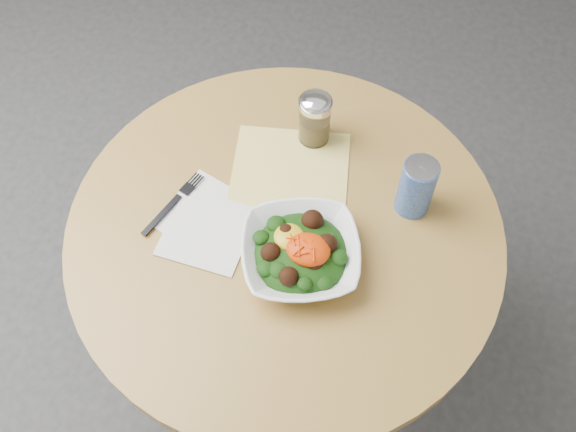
{
  "coord_description": "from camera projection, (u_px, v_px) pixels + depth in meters",
  "views": [
    {
      "loc": [
        0.17,
        -0.66,
        1.87
      ],
      "look_at": [
        0.01,
        -0.01,
        0.81
      ],
      "focal_mm": 40.0,
      "sensor_mm": 36.0,
      "label": 1
    }
  ],
  "objects": [
    {
      "name": "ground",
      "position": [
        286.0,
        353.0,
        1.95
      ],
      "size": [
        6.0,
        6.0,
        0.0
      ],
      "primitive_type": "plane",
      "color": "#2E2E30",
      "rests_on": "ground"
    },
    {
      "name": "spice_shaker",
      "position": [
        315.0,
        119.0,
        1.38
      ],
      "size": [
        0.07,
        0.07,
        0.13
      ],
      "color": "silver",
      "rests_on": "table"
    },
    {
      "name": "fork",
      "position": [
        174.0,
        202.0,
        1.34
      ],
      "size": [
        0.08,
        0.18,
        0.0
      ],
      "color": "black",
      "rests_on": "table"
    },
    {
      "name": "salad_bowl",
      "position": [
        301.0,
        253.0,
        1.25
      ],
      "size": [
        0.29,
        0.29,
        0.09
      ],
      "color": "white",
      "rests_on": "table"
    },
    {
      "name": "paper_napkins",
      "position": [
        207.0,
        223.0,
        1.32
      ],
      "size": [
        0.22,
        0.24,
        0.0
      ],
      "color": "silver",
      "rests_on": "table"
    },
    {
      "name": "table",
      "position": [
        285.0,
        270.0,
        1.48
      ],
      "size": [
        0.9,
        0.9,
        0.75
      ],
      "color": "black",
      "rests_on": "ground"
    },
    {
      "name": "beverage_can",
      "position": [
        416.0,
        187.0,
        1.28
      ],
      "size": [
        0.07,
        0.07,
        0.14
      ],
      "color": "navy",
      "rests_on": "table"
    },
    {
      "name": "cloth_napkin",
      "position": [
        290.0,
        171.0,
        1.39
      ],
      "size": [
        0.28,
        0.26,
        0.0
      ],
      "primitive_type": "cube",
      "rotation": [
        0.0,
        0.0,
        0.14
      ],
      "color": "#E2BC0B",
      "rests_on": "table"
    }
  ]
}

